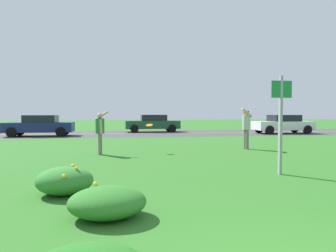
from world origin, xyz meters
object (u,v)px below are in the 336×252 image
Objects in this scene: person_thrower_green_shirt at (100,130)px; frisbee_orange at (149,125)px; car_white_leftmost at (283,124)px; person_catcher_red_cap_gray_shirt at (246,126)px; sign_post_near_path at (281,115)px; car_dark_green_center_left at (153,123)px; car_navy_center_right at (40,125)px.

person_thrower_green_shirt is 5.90× the size of frisbee_orange.
person_catcher_red_cap_gray_shirt is at bearing -126.66° from car_white_leftmost.
car_dark_green_center_left is (-1.27, 18.71, -0.81)m from sign_post_near_path.
person_thrower_green_shirt reaches higher than car_navy_center_right.
person_catcher_red_cap_gray_shirt is (6.30, 0.87, 0.08)m from person_thrower_green_shirt.
person_catcher_red_cap_gray_shirt is 0.41× the size of car_navy_center_right.
frisbee_orange is (-4.35, -0.43, 0.06)m from person_catcher_red_cap_gray_shirt.
person_thrower_green_shirt is 17.05m from car_white_leftmost.
person_catcher_red_cap_gray_shirt is 4.38m from frisbee_orange.
person_thrower_green_shirt is at bearing -172.17° from person_catcher_red_cap_gray_shirt.
person_catcher_red_cap_gray_shirt reaches higher than car_white_leftmost.
person_thrower_green_shirt is 0.38× the size of car_white_leftmost.
car_navy_center_right is at bearing 123.24° from frisbee_orange.
person_thrower_green_shirt reaches higher than car_dark_green_center_left.
person_catcher_red_cap_gray_shirt is at bearing 5.66° from frisbee_orange.
car_dark_green_center_left is (-9.87, 3.52, 0.00)m from car_white_leftmost.
person_catcher_red_cap_gray_shirt is 0.41× the size of car_dark_green_center_left.
car_dark_green_center_left is 1.00× the size of car_navy_center_right.
car_dark_green_center_left and car_navy_center_right have the same top height.
frisbee_orange is (-2.91, 5.14, -0.45)m from sign_post_near_path.
car_dark_green_center_left is at bearing 160.37° from car_white_leftmost.
car_white_leftmost and car_navy_center_right have the same top height.
car_navy_center_right is (-6.58, 10.05, -0.36)m from frisbee_orange.
frisbee_orange is 13.67m from car_dark_green_center_left.
car_navy_center_right is at bearing 180.00° from car_white_leftmost.
car_white_leftmost reaches higher than frisbee_orange.
frisbee_orange is at bearing 119.49° from sign_post_near_path.
car_white_leftmost is 1.00× the size of car_navy_center_right.
sign_post_near_path is 17.47m from car_white_leftmost.
sign_post_near_path is at bearing -58.00° from car_navy_center_right.
person_catcher_red_cap_gray_shirt is 13.42m from car_dark_green_center_left.
car_dark_green_center_left is 8.94m from car_navy_center_right.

